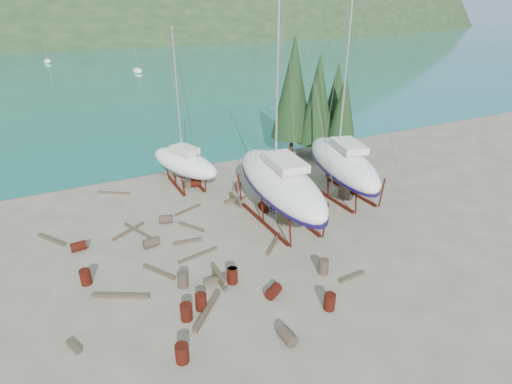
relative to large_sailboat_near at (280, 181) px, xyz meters
name	(u,v)px	position (x,y,z in m)	size (l,w,h in m)	color
ground	(261,245)	(-2.66, -2.32, -2.99)	(600.00, 600.00, 0.00)	#685C52
bay_water	(48,30)	(-2.66, 312.68, -2.99)	(700.00, 700.00, 0.00)	#166672
far_hill	(48,30)	(-2.66, 317.68, -2.99)	(800.00, 360.00, 110.00)	#1B3018
far_house_center	(7,37)	(-22.66, 187.68, -0.07)	(6.60, 5.60, 5.60)	beige
far_house_right	(128,34)	(27.34, 187.68, -0.07)	(6.60, 5.60, 5.60)	beige
cypress_near_right	(318,100)	(9.84, 9.68, 2.80)	(3.60, 3.60, 10.00)	black
cypress_mid_right	(343,111)	(11.34, 7.68, 1.93)	(3.06, 3.06, 8.50)	black
cypress_back_left	(293,88)	(8.34, 11.68, 3.67)	(4.14, 4.14, 11.50)	black
cypress_far_right	(336,101)	(12.84, 10.68, 2.22)	(3.24, 3.24, 9.00)	black
moored_boat_mid	(138,71)	(7.34, 77.68, -2.61)	(2.00, 5.00, 6.05)	white
moored_boat_far	(48,61)	(-10.66, 107.68, -2.61)	(2.00, 5.00, 6.05)	white
large_sailboat_near	(280,181)	(0.00, 0.00, 0.00)	(4.85, 12.13, 18.58)	white
large_sailboat_far	(342,162)	(6.43, 1.36, -0.18)	(5.94, 11.32, 17.20)	white
small_sailboat_shore	(184,162)	(-3.80, 9.01, -0.95)	(4.85, 8.15, 12.43)	white
worker	(273,202)	(0.18, 1.19, -2.09)	(0.66, 0.43, 1.81)	navy
drum_0	(182,353)	(-9.91, -8.79, -2.55)	(0.58, 0.58, 0.88)	#5E1A10
drum_1	(288,336)	(-5.39, -9.90, -2.70)	(0.58, 0.58, 0.88)	#2D2823
drum_2	(78,246)	(-12.90, 2.39, -2.70)	(0.58, 0.58, 0.88)	#5E1A10
drum_4	(196,184)	(-3.19, 8.26, -2.70)	(0.58, 0.58, 0.88)	#5E1A10
drum_5	(233,274)	(-5.74, -4.75, -2.55)	(0.58, 0.58, 0.88)	#2D2823
drum_6	(263,208)	(-0.29, 1.76, -2.70)	(0.58, 0.58, 0.88)	#5E1A10
drum_7	(330,302)	(-2.44, -9.04, -2.55)	(0.58, 0.58, 0.88)	#5E1A10
drum_8	(86,277)	(-12.88, -1.34, -2.55)	(0.58, 0.58, 0.88)	#5E1A10
drum_9	(166,219)	(-7.17, 3.34, -2.70)	(0.58, 0.58, 0.88)	#2D2823
drum_10	(186,312)	(-8.94, -6.47, -2.55)	(0.58, 0.58, 0.88)	#5E1A10
drum_11	(237,186)	(-0.34, 6.19, -2.70)	(0.58, 0.58, 0.88)	#2D2823
drum_12	(273,291)	(-4.40, -6.90, -2.70)	(0.58, 0.58, 0.88)	#5E1A10
drum_13	(201,302)	(-8.06, -6.10, -2.55)	(0.58, 0.58, 0.88)	#5E1A10
drum_14	(232,276)	(-5.82, -4.90, -2.55)	(0.58, 0.58, 0.88)	#5E1A10
drum_15	(151,243)	(-8.86, 0.74, -2.70)	(0.58, 0.58, 0.88)	#2D2823
drum_16	(183,280)	(-8.30, -3.99, -2.55)	(0.58, 0.58, 0.88)	#2D2823
drum_17	(323,267)	(-0.94, -6.49, -2.55)	(0.58, 0.58, 0.88)	#2D2823
timber_0	(114,193)	(-9.55, 10.06, -2.92)	(0.14, 2.67, 0.14)	#4F3F2D
timber_1	(300,218)	(1.42, -0.48, -2.90)	(0.19, 1.66, 0.19)	#4F3F2D
timber_2	(51,240)	(-14.37, 4.41, -2.90)	(0.19, 2.56, 0.19)	#4F3F2D
timber_4	(191,227)	(-5.82, 1.87, -2.91)	(0.17, 2.16, 0.17)	#4F3F2D
timber_5	(274,244)	(-1.92, -2.61, -2.91)	(0.16, 2.65, 0.16)	#4F3F2D
timber_7	(352,277)	(0.22, -7.62, -2.90)	(0.17, 1.73, 0.17)	#4F3F2D
timber_8	(188,241)	(-6.66, 0.15, -2.90)	(0.19, 1.83, 0.19)	#4F3F2D
timber_9	(172,176)	(-4.31, 11.45, -2.92)	(0.15, 2.71, 0.15)	#4F3F2D
timber_10	(188,210)	(-5.20, 4.39, -2.91)	(0.16, 2.36, 0.16)	#4F3F2D
timber_11	(198,255)	(-6.59, -1.62, -2.92)	(0.15, 2.63, 0.15)	#4F3F2D
timber_12	(159,272)	(-9.15, -2.19, -2.91)	(0.17, 2.37, 0.17)	#4F3F2D
timber_13	(73,347)	(-13.94, -5.91, -2.88)	(0.22, 0.98, 0.22)	#4F3F2D
timber_14	(120,296)	(-11.46, -3.33, -2.90)	(0.18, 3.01, 0.18)	#4F3F2D
timber_15	(138,231)	(-9.17, 2.92, -2.92)	(0.15, 3.18, 0.15)	#4F3F2D
timber_16	(207,311)	(-7.90, -6.48, -2.88)	(0.23, 2.94, 0.23)	#4F3F2D
timber_17	(129,231)	(-9.73, 3.24, -2.91)	(0.16, 2.64, 0.16)	#4F3F2D
timber_pile_fore	(219,278)	(-6.44, -4.56, -2.69)	(1.80, 1.80, 0.60)	#4F3F2D
timber_pile_aft	(235,199)	(-1.55, 3.94, -2.69)	(1.80, 1.80, 0.60)	#4F3F2D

